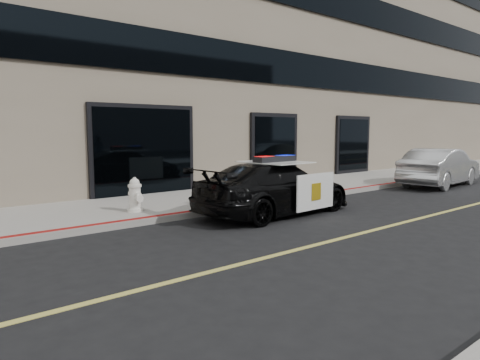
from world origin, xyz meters
TOP-DOWN VIEW (x-y plane):
  - ground at (0.00, 0.00)m, footprint 120.00×120.00m
  - sidewalk_n at (0.00, 5.25)m, footprint 60.00×3.50m
  - building_n at (0.00, 10.50)m, footprint 60.00×7.00m
  - police_car at (0.33, 2.59)m, footprint 2.32×4.67m
  - silver_sedan at (8.92, 2.58)m, footprint 2.29×4.59m
  - fire_hydrant at (-2.56, 4.40)m, footprint 0.37×0.52m

SIDE VIEW (x-z plane):
  - ground at x=0.00m, z-range 0.00..0.00m
  - sidewalk_n at x=0.00m, z-range 0.00..0.15m
  - fire_hydrant at x=-2.56m, z-range 0.12..0.95m
  - police_car at x=0.33m, z-range -0.08..1.39m
  - silver_sedan at x=8.92m, z-range 0.00..1.42m
  - building_n at x=0.00m, z-range 0.00..12.00m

